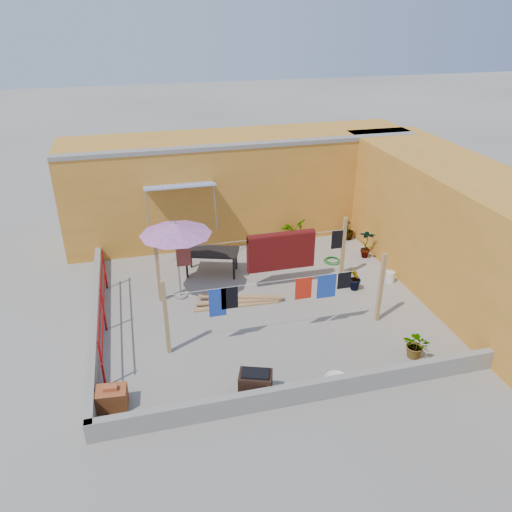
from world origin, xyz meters
The scene contains 21 objects.
ground centered at (0.00, 0.00, 0.00)m, with size 80.00×80.00×0.00m, color #9E998E.
wall_back centered at (0.50, 4.69, 1.61)m, with size 11.00×3.27×3.21m.
wall_right centered at (5.20, 0.00, 1.60)m, with size 2.40×9.00×3.20m, color orange.
parapet_front centered at (0.00, -3.58, 0.22)m, with size 8.30×0.16×0.44m, color gray.
parapet_left centered at (-4.08, 0.00, 0.22)m, with size 0.16×7.30×0.44m, color gray.
red_railing centered at (-3.85, -0.20, 0.72)m, with size 0.05×4.20×1.10m.
clothesline_rig centered at (0.59, 0.57, 1.01)m, with size 5.09×2.35×1.80m.
patio_umbrella centered at (-1.98, 0.85, 1.93)m, with size 2.13×2.13×2.15m.
outdoor_table centered at (-0.96, 1.92, 0.64)m, with size 1.66×1.19×0.70m.
brick_stack centered at (-3.70, -2.82, 0.21)m, with size 0.60×0.46×0.49m.
lumber_pile centered at (-0.58, 0.16, 0.07)m, with size 2.33×0.73×0.14m.
brazier centered at (-1.00, -3.20, 0.28)m, with size 0.74×0.62×0.57m.
white_basin centered at (0.70, -3.20, 0.04)m, with size 0.49×0.49×0.08m.
water_jug_a centered at (3.70, 0.24, 0.14)m, with size 0.20×0.20×0.31m.
water_jug_b centered at (3.70, 0.20, 0.16)m, with size 0.23×0.23×0.36m.
green_hose centered at (2.63, 1.73, 0.03)m, with size 0.51×0.51×0.08m.
plant_back_a centered at (1.85, 3.20, 0.41)m, with size 0.73×0.63×0.81m, color #185618.
plant_back_b centered at (3.70, 3.10, 0.34)m, with size 0.38×0.38×0.69m, color #185618.
plant_right_a centered at (3.70, 1.75, 0.46)m, with size 0.49×0.33×0.92m, color #185618.
plant_right_b centered at (2.57, 0.04, 0.35)m, with size 0.38×0.31×0.69m, color #185618.
plant_right_c centered at (2.66, -2.89, 0.31)m, with size 0.56×0.49×0.62m, color #185618.
Camera 1 is at (-2.85, -10.45, 6.87)m, focal length 35.00 mm.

